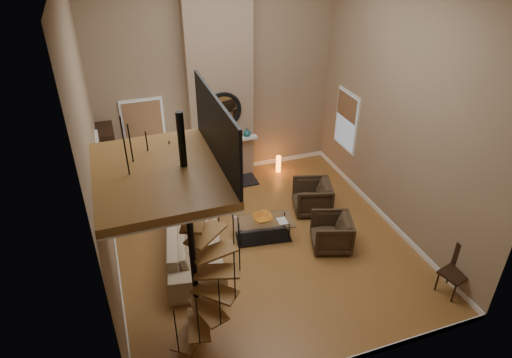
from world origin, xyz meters
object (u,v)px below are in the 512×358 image
object	(u,v)px
sofa	(194,240)
armchair_near	(315,197)
side_chair	(458,269)
floor_lamp	(166,149)
coffee_table	(263,227)
hutch	(111,165)
accent_lamp	(278,164)
armchair_far	(335,233)

from	to	relation	value
sofa	armchair_near	world-z (taller)	sofa
side_chair	floor_lamp	bearing A→B (deg)	132.76
coffee_table	floor_lamp	size ratio (longest dim) A/B	0.80
hutch	accent_lamp	bearing A→B (deg)	-1.28
coffee_table	floor_lamp	world-z (taller)	floor_lamp
sofa	accent_lamp	world-z (taller)	sofa
sofa	side_chair	bearing A→B (deg)	-110.74
armchair_near	floor_lamp	xyz separation A→B (m)	(-3.14, 1.56, 1.06)
hutch	coffee_table	world-z (taller)	hutch
hutch	floor_lamp	xyz separation A→B (m)	(1.29, -0.48, 0.46)
armchair_far	side_chair	xyz separation A→B (m)	(1.51, -1.90, 0.17)
hutch	accent_lamp	distance (m)	4.33
hutch	coffee_table	size ratio (longest dim) A/B	1.42
hutch	side_chair	xyz separation A→B (m)	(5.75, -5.30, -0.42)
sofa	coffee_table	size ratio (longest dim) A/B	2.00
hutch	accent_lamp	world-z (taller)	hutch
sofa	coffee_table	distance (m)	1.55
hutch	accent_lamp	size ratio (longest dim) A/B	4.15
hutch	sofa	bearing A→B (deg)	-63.22
armchair_far	floor_lamp	xyz separation A→B (m)	(-2.94, 2.92, 1.06)
armchair_near	coffee_table	world-z (taller)	armchair_near
floor_lamp	side_chair	distance (m)	6.62
armchair_near	side_chair	size ratio (longest dim) A/B	0.90
armchair_near	coffee_table	xyz separation A→B (m)	(-1.53, -0.60, -0.07)
armchair_near	coffee_table	distance (m)	1.64
coffee_table	side_chair	bearing A→B (deg)	-43.09
hutch	floor_lamp	world-z (taller)	hutch
sofa	coffee_table	xyz separation A→B (m)	(1.54, 0.07, -0.11)
hutch	armchair_near	bearing A→B (deg)	-24.68
armchair_near	side_chair	xyz separation A→B (m)	(1.31, -3.26, 0.17)
hutch	accent_lamp	xyz separation A→B (m)	(4.28, -0.10, -0.70)
sofa	armchair_far	xyz separation A→B (m)	(2.87, -0.69, -0.04)
hutch	floor_lamp	distance (m)	1.45
coffee_table	armchair_near	bearing A→B (deg)	21.55
sofa	floor_lamp	world-z (taller)	floor_lamp
hutch	armchair_far	xyz separation A→B (m)	(4.24, -3.40, -0.60)
coffee_table	accent_lamp	size ratio (longest dim) A/B	2.94
sofa	armchair_far	distance (m)	2.95
sofa	coffee_table	bearing A→B (deg)	-77.57
hutch	armchair_near	xyz separation A→B (m)	(4.44, -2.04, -0.60)
armchair_near	armchair_far	xyz separation A→B (m)	(-0.20, -1.36, 0.00)
sofa	armchair_near	size ratio (longest dim) A/B	3.16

